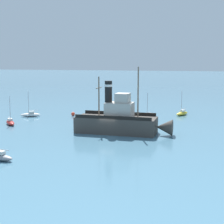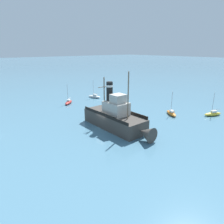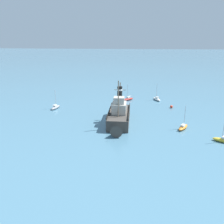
# 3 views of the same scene
# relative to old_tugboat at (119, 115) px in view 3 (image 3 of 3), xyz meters

# --- Properties ---
(ground_plane) EXTENTS (600.00, 600.00, 0.00)m
(ground_plane) POSITION_rel_old_tugboat_xyz_m (1.44, -1.39, -1.83)
(ground_plane) COLOR #477289
(old_tugboat) EXTENTS (4.48, 14.41, 9.90)m
(old_tugboat) POSITION_rel_old_tugboat_xyz_m (0.00, 0.00, 0.00)
(old_tugboat) COLOR #423D38
(old_tugboat) RESTS_ON ground
(sailboat_white) EXTENTS (2.49, 3.93, 4.90)m
(sailboat_white) POSITION_rel_old_tugboat_xyz_m (-9.79, -20.39, -1.40)
(sailboat_white) COLOR white
(sailboat_white) RESTS_ON ground
(sailboat_orange) EXTENTS (2.94, 3.81, 4.90)m
(sailboat_orange) POSITION_rel_old_tugboat_xyz_m (-13.30, 2.04, -1.40)
(sailboat_orange) COLOR orange
(sailboat_orange) RESTS_ON ground
(sailboat_red) EXTENTS (3.52, 3.40, 4.90)m
(sailboat_red) POSITION_rel_old_tugboat_xyz_m (-1.34, -19.54, -1.40)
(sailboat_red) COLOR #B22823
(sailboat_red) RESTS_ON ground
(sailboat_grey) EXTENTS (1.84, 3.94, 4.90)m
(sailboat_grey) POSITION_rel_old_tugboat_xyz_m (17.30, -9.29, -1.40)
(sailboat_grey) COLOR gray
(sailboat_grey) RESTS_ON ground
(sailboat_yellow) EXTENTS (3.90, 2.64, 4.90)m
(sailboat_yellow) POSITION_rel_old_tugboat_xyz_m (-19.40, 7.75, -1.40)
(sailboat_yellow) COLOR gold
(sailboat_yellow) RESTS_ON ground
(mooring_buoy) EXTENTS (0.74, 0.74, 0.74)m
(mooring_buoy) POSITION_rel_old_tugboat_xyz_m (-13.00, -12.86, -1.46)
(mooring_buoy) COLOR red
(mooring_buoy) RESTS_ON ground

